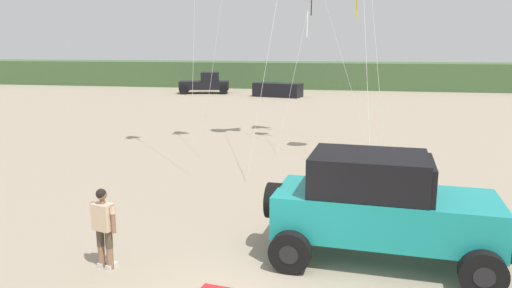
{
  "coord_description": "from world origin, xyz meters",
  "views": [
    {
      "loc": [
        1.54,
        -7.17,
        4.4
      ],
      "look_at": [
        -0.47,
        2.9,
        2.32
      ],
      "focal_mm": 34.07,
      "sensor_mm": 36.0,
      "label": 1
    }
  ],
  "objects_px": {
    "distant_sedan": "(278,90)",
    "person_watching": "(104,224)",
    "jeep": "(381,205)",
    "distant_pickup": "(206,83)"
  },
  "relations": [
    {
      "from": "distant_pickup",
      "to": "jeep",
      "type": "bearing_deg",
      "value": -67.34
    },
    {
      "from": "distant_pickup",
      "to": "distant_sedan",
      "type": "relative_size",
      "value": 1.17
    },
    {
      "from": "person_watching",
      "to": "distant_sedan",
      "type": "xyz_separation_m",
      "value": [
        -1.78,
        34.01,
        -0.34
      ]
    },
    {
      "from": "distant_sedan",
      "to": "jeep",
      "type": "bearing_deg",
      "value": -64.3
    },
    {
      "from": "distant_pickup",
      "to": "person_watching",
      "type": "bearing_deg",
      "value": -76.0
    },
    {
      "from": "person_watching",
      "to": "distant_pickup",
      "type": "xyz_separation_m",
      "value": [
        -8.93,
        35.8,
        0.0
      ]
    },
    {
      "from": "jeep",
      "to": "distant_sedan",
      "type": "relative_size",
      "value": 1.17
    },
    {
      "from": "distant_sedan",
      "to": "person_watching",
      "type": "bearing_deg",
      "value": -73.76
    },
    {
      "from": "distant_pickup",
      "to": "distant_sedan",
      "type": "distance_m",
      "value": 7.38
    },
    {
      "from": "jeep",
      "to": "distant_pickup",
      "type": "distance_m",
      "value": 37.21
    }
  ]
}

